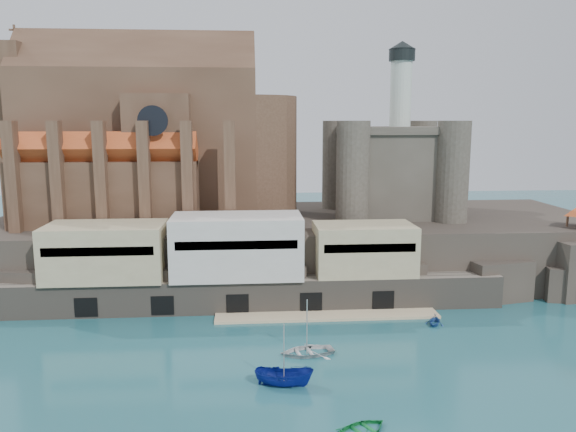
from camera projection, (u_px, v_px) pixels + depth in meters
The scene contains 8 objects.
ground at pixel (333, 377), 57.55m from camera, with size 300.00×300.00×0.00m, color #1A4F58.
promontory at pixel (297, 246), 95.41m from camera, with size 100.00×36.00×10.00m.
quay at pixel (236, 265), 78.46m from camera, with size 70.00×12.00×13.05m.
church at pixel (152, 144), 93.20m from camera, with size 47.00×25.93×30.51m.
castle_keep at pixel (390, 166), 96.06m from camera, with size 21.20×21.20×29.30m.
boat_2 at pixel (284, 386), 55.70m from camera, with size 2.22×2.28×5.89m, color navy.
boat_6 at pixel (307, 354), 63.26m from camera, with size 4.40×1.28×6.17m, color silver.
boat_7 at pixel (434, 324), 72.45m from camera, with size 2.80×1.71×3.24m, color #25519D.
Camera 1 is at (-8.67, -53.47, 25.94)m, focal length 35.00 mm.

